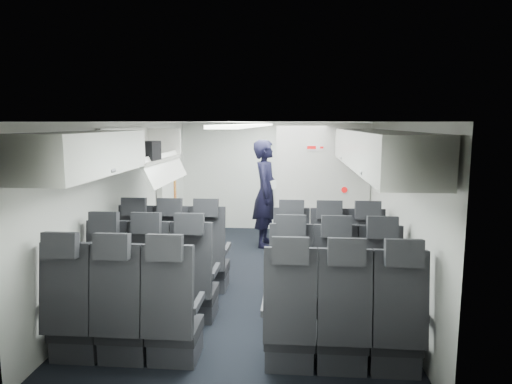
% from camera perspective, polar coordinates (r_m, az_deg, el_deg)
% --- Properties ---
extents(cabin_shell, '(3.41, 6.01, 2.16)m').
position_cam_1_polar(cabin_shell, '(6.21, -0.30, -0.79)').
color(cabin_shell, black).
rests_on(cabin_shell, ground).
extents(seat_row_front, '(3.33, 0.56, 1.24)m').
position_cam_1_polar(seat_row_front, '(5.86, -0.76, -8.62)').
color(seat_row_front, '#232427').
rests_on(seat_row_front, cabin_shell).
extents(seat_row_mid, '(3.33, 0.56, 1.24)m').
position_cam_1_polar(seat_row_mid, '(5.01, -1.76, -11.66)').
color(seat_row_mid, '#232427').
rests_on(seat_row_mid, cabin_shell).
extents(seat_row_rear, '(3.33, 0.56, 1.24)m').
position_cam_1_polar(seat_row_rear, '(4.19, -3.19, -15.91)').
color(seat_row_rear, '#232427').
rests_on(seat_row_rear, cabin_shell).
extents(overhead_bin_left_rear, '(0.53, 1.80, 0.40)m').
position_cam_1_polar(overhead_bin_left_rear, '(4.55, -20.57, 4.54)').
color(overhead_bin_left_rear, silver).
rests_on(overhead_bin_left_rear, cabin_shell).
extents(overhead_bin_left_front_open, '(0.64, 1.70, 0.72)m').
position_cam_1_polar(overhead_bin_left_front_open, '(6.19, -13.98, 4.64)').
color(overhead_bin_left_front_open, '#9E9E93').
rests_on(overhead_bin_left_front_open, cabin_shell).
extents(overhead_bin_right_rear, '(0.53, 1.80, 0.40)m').
position_cam_1_polar(overhead_bin_right_rear, '(4.20, 16.62, 4.44)').
color(overhead_bin_right_rear, silver).
rests_on(overhead_bin_right_rear, cabin_shell).
extents(overhead_bin_right_front, '(0.53, 1.70, 0.40)m').
position_cam_1_polar(overhead_bin_right_front, '(5.92, 13.16, 5.69)').
color(overhead_bin_right_front, silver).
rests_on(overhead_bin_right_front, cabin_shell).
extents(bulkhead_partition, '(1.40, 0.15, 2.13)m').
position_cam_1_polar(bulkhead_partition, '(7.00, 8.29, -0.21)').
color(bulkhead_partition, silver).
rests_on(bulkhead_partition, cabin_shell).
extents(galley_unit, '(0.85, 0.52, 1.90)m').
position_cam_1_polar(galley_unit, '(8.91, 7.33, 0.89)').
color(galley_unit, '#939399').
rests_on(galley_unit, cabin_shell).
extents(boarding_door, '(0.12, 1.27, 1.86)m').
position_cam_1_polar(boarding_door, '(8.05, -11.03, -0.00)').
color(boarding_door, silver).
rests_on(boarding_door, cabin_shell).
extents(flight_attendant, '(0.51, 0.72, 1.86)m').
position_cam_1_polar(flight_attendant, '(7.92, 1.25, -0.18)').
color(flight_attendant, black).
rests_on(flight_attendant, ground).
extents(carry_on_bag, '(0.44, 0.33, 0.24)m').
position_cam_1_polar(carry_on_bag, '(5.89, -14.12, 5.01)').
color(carry_on_bag, black).
rests_on(carry_on_bag, overhead_bin_left_front_open).
extents(papers, '(0.21, 0.09, 0.15)m').
position_cam_1_polar(papers, '(7.83, 2.62, 1.05)').
color(papers, white).
rests_on(papers, flight_attendant).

